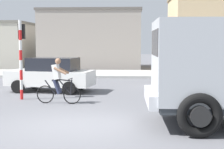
{
  "coord_description": "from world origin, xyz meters",
  "views": [
    {
      "loc": [
        1.79,
        -9.13,
        2.29
      ],
      "look_at": [
        1.14,
        2.5,
        1.2
      ],
      "focal_mm": 54.31,
      "sensor_mm": 36.0,
      "label": 1
    }
  ],
  "objects_px": {
    "car_white_mid": "(51,74)",
    "pedestrian_near_kerb": "(170,69)",
    "cyclist": "(58,81)",
    "car_red_near": "(191,71)",
    "traffic_light_pole": "(21,48)"
  },
  "relations": [
    {
      "from": "car_white_mid",
      "to": "pedestrian_near_kerb",
      "type": "height_order",
      "value": "pedestrian_near_kerb"
    },
    {
      "from": "car_white_mid",
      "to": "pedestrian_near_kerb",
      "type": "relative_size",
      "value": 2.61
    },
    {
      "from": "car_red_near",
      "to": "cyclist",
      "type": "bearing_deg",
      "value": -138.06
    },
    {
      "from": "car_white_mid",
      "to": "car_red_near",
      "type": "bearing_deg",
      "value": 16.87
    },
    {
      "from": "cyclist",
      "to": "car_red_near",
      "type": "height_order",
      "value": "cyclist"
    },
    {
      "from": "car_red_near",
      "to": "car_white_mid",
      "type": "bearing_deg",
      "value": -163.13
    },
    {
      "from": "traffic_light_pole",
      "to": "pedestrian_near_kerb",
      "type": "xyz_separation_m",
      "value": [
        6.64,
        5.75,
        -1.22
      ]
    },
    {
      "from": "traffic_light_pole",
      "to": "pedestrian_near_kerb",
      "type": "relative_size",
      "value": 1.98
    },
    {
      "from": "car_white_mid",
      "to": "pedestrian_near_kerb",
      "type": "distance_m",
      "value": 6.93
    },
    {
      "from": "car_red_near",
      "to": "car_white_mid",
      "type": "height_order",
      "value": "same"
    },
    {
      "from": "car_red_near",
      "to": "pedestrian_near_kerb",
      "type": "height_order",
      "value": "pedestrian_near_kerb"
    },
    {
      "from": "car_red_near",
      "to": "car_white_mid",
      "type": "distance_m",
      "value": 7.18
    },
    {
      "from": "pedestrian_near_kerb",
      "to": "traffic_light_pole",
      "type": "bearing_deg",
      "value": -139.13
    },
    {
      "from": "pedestrian_near_kerb",
      "to": "car_red_near",
      "type": "bearing_deg",
      "value": -57.67
    },
    {
      "from": "pedestrian_near_kerb",
      "to": "cyclist",
      "type": "bearing_deg",
      "value": -126.38
    }
  ]
}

